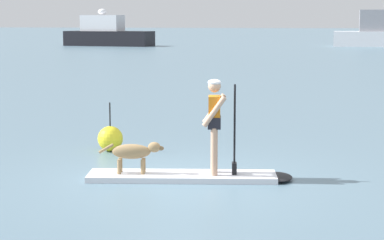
% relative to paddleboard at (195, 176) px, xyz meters
% --- Properties ---
extents(ground_plane, '(400.00, 400.00, 0.00)m').
position_rel_paddleboard_xyz_m(ground_plane, '(-0.23, -0.03, -0.05)').
color(ground_plane, slate).
extents(paddleboard, '(3.62, 1.26, 0.10)m').
position_rel_paddleboard_xyz_m(paddleboard, '(0.00, 0.00, 0.00)').
color(paddleboard, silver).
rests_on(paddleboard, ground_plane).
extents(person_paddler, '(0.64, 0.52, 1.65)m').
position_rel_paddleboard_xyz_m(person_paddler, '(0.34, 0.05, 1.00)').
color(person_paddler, tan).
rests_on(person_paddler, paddleboard).
extents(dog, '(1.14, 0.31, 0.55)m').
position_rel_paddleboard_xyz_m(dog, '(-1.05, -0.15, 0.42)').
color(dog, '#997A51').
rests_on(dog, paddleboard).
extents(moored_boat_far_port, '(9.29, 4.16, 3.76)m').
position_rel_paddleboard_xyz_m(moored_boat_far_port, '(-19.24, 58.67, 1.13)').
color(moored_boat_far_port, black).
rests_on(moored_boat_far_port, ground_plane).
extents(marker_buoy, '(0.53, 0.53, 1.03)m').
position_rel_paddleboard_xyz_m(marker_buoy, '(-2.21, 2.30, 0.22)').
color(marker_buoy, yellow).
rests_on(marker_buoy, ground_plane).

